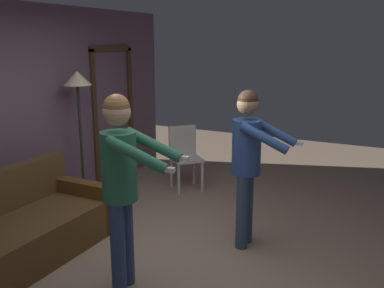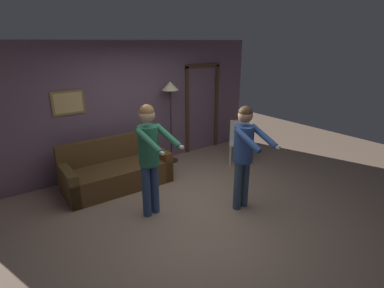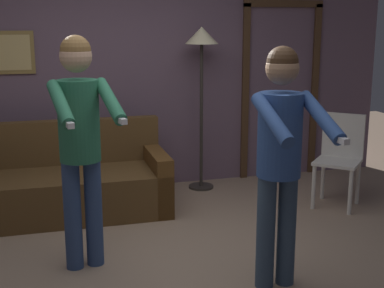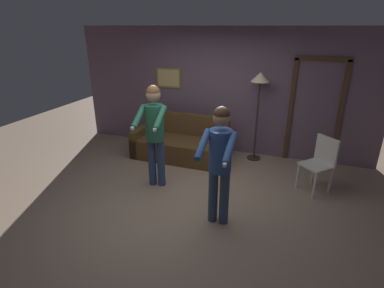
{
  "view_description": "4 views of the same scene",
  "coord_description": "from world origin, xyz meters",
  "px_view_note": "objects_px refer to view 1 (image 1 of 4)",
  "views": [
    {
      "loc": [
        -3.35,
        -1.85,
        2.17
      ],
      "look_at": [
        0.22,
        -0.07,
        1.19
      ],
      "focal_mm": 40.0,
      "sensor_mm": 36.0,
      "label": 1
    },
    {
      "loc": [
        -2.47,
        -3.47,
        2.58
      ],
      "look_at": [
        0.09,
        0.03,
        1.08
      ],
      "focal_mm": 28.0,
      "sensor_mm": 36.0,
      "label": 2
    },
    {
      "loc": [
        -0.82,
        -3.65,
        1.83
      ],
      "look_at": [
        0.19,
        -0.16,
        1.0
      ],
      "focal_mm": 50.0,
      "sensor_mm": 36.0,
      "label": 3
    },
    {
      "loc": [
        1.55,
        -3.94,
        2.61
      ],
      "look_at": [
        0.19,
        -0.06,
        0.97
      ],
      "focal_mm": 28.0,
      "sensor_mm": 36.0,
      "label": 4
    }
  ],
  "objects_px": {
    "couch": "(19,234)",
    "person_standing_left": "(122,175)",
    "person_standing_right": "(248,154)",
    "dining_chair_distant": "(185,153)",
    "torchiere_lamp": "(78,92)"
  },
  "relations": [
    {
      "from": "couch",
      "to": "dining_chair_distant",
      "type": "distance_m",
      "value": 2.73
    },
    {
      "from": "torchiere_lamp",
      "to": "person_standing_left",
      "type": "bearing_deg",
      "value": -130.47
    },
    {
      "from": "person_standing_left",
      "to": "person_standing_right",
      "type": "distance_m",
      "value": 1.44
    },
    {
      "from": "person_standing_left",
      "to": "person_standing_right",
      "type": "xyz_separation_m",
      "value": [
        1.27,
        -0.68,
        -0.05
      ]
    },
    {
      "from": "torchiere_lamp",
      "to": "couch",
      "type": "bearing_deg",
      "value": -163.94
    },
    {
      "from": "couch",
      "to": "person_standing_right",
      "type": "height_order",
      "value": "person_standing_right"
    },
    {
      "from": "couch",
      "to": "person_standing_left",
      "type": "bearing_deg",
      "value": -87.74
    },
    {
      "from": "torchiere_lamp",
      "to": "dining_chair_distant",
      "type": "height_order",
      "value": "torchiere_lamp"
    },
    {
      "from": "torchiere_lamp",
      "to": "dining_chair_distant",
      "type": "distance_m",
      "value": 1.79
    },
    {
      "from": "couch",
      "to": "dining_chair_distant",
      "type": "height_order",
      "value": "dining_chair_distant"
    },
    {
      "from": "torchiere_lamp",
      "to": "person_standing_left",
      "type": "distance_m",
      "value": 2.25
    },
    {
      "from": "person_standing_right",
      "to": "dining_chair_distant",
      "type": "height_order",
      "value": "person_standing_right"
    },
    {
      "from": "dining_chair_distant",
      "to": "torchiere_lamp",
      "type": "bearing_deg",
      "value": 142.42
    },
    {
      "from": "couch",
      "to": "person_standing_left",
      "type": "xyz_separation_m",
      "value": [
        0.05,
        -1.25,
        0.79
      ]
    },
    {
      "from": "couch",
      "to": "person_standing_right",
      "type": "relative_size",
      "value": 1.13
    }
  ]
}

